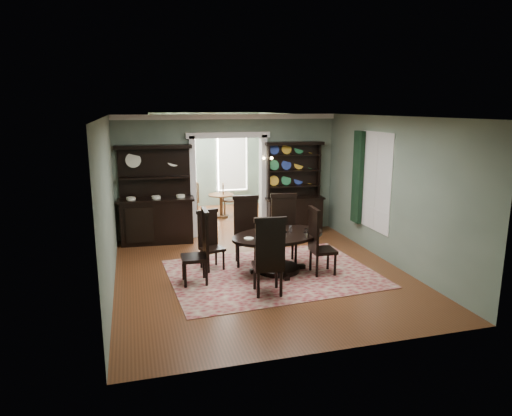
% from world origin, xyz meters
% --- Properties ---
extents(room, '(5.51, 6.01, 3.01)m').
position_xyz_m(room, '(0.00, 0.04, 1.58)').
color(room, brown).
rests_on(room, ground).
extents(parlor, '(3.51, 3.50, 3.01)m').
position_xyz_m(parlor, '(0.00, 5.53, 1.52)').
color(parlor, brown).
rests_on(parlor, ground).
extents(doorway_trim, '(2.08, 0.25, 2.57)m').
position_xyz_m(doorway_trim, '(0.00, 3.00, 1.62)').
color(doorway_trim, silver).
rests_on(doorway_trim, floor).
extents(right_window, '(0.15, 1.47, 2.12)m').
position_xyz_m(right_window, '(2.69, 0.93, 1.60)').
color(right_window, white).
rests_on(right_window, wall_right).
extents(wall_sconce, '(0.27, 0.21, 0.21)m').
position_xyz_m(wall_sconce, '(0.95, 2.85, 1.89)').
color(wall_sconce, gold).
rests_on(wall_sconce, back_wall_right).
extents(rug, '(4.05, 3.11, 0.01)m').
position_xyz_m(rug, '(0.20, -0.05, 0.01)').
color(rug, maroon).
rests_on(rug, floor).
extents(dining_table, '(2.18, 2.18, 0.76)m').
position_xyz_m(dining_table, '(0.35, 0.06, 0.53)').
color(dining_table, black).
rests_on(dining_table, rug).
extents(centerpiece, '(1.42, 0.91, 0.23)m').
position_xyz_m(centerpiece, '(0.37, 0.03, 0.83)').
color(centerpiece, silver).
rests_on(centerpiece, dining_table).
extents(chair_far_left, '(0.54, 0.52, 1.19)m').
position_xyz_m(chair_far_left, '(-0.90, 0.62, 0.62)').
color(chair_far_left, black).
rests_on(chair_far_left, rug).
extents(chair_far_mid, '(0.59, 0.56, 1.41)m').
position_xyz_m(chair_far_mid, '(-0.12, 0.73, 0.74)').
color(chair_far_mid, black).
rests_on(chair_far_mid, rug).
extents(chair_far_right, '(0.61, 0.59, 1.43)m').
position_xyz_m(chair_far_right, '(0.66, 0.60, 0.75)').
color(chair_far_right, black).
rests_on(chair_far_right, rug).
extents(chair_end_left, '(0.50, 0.53, 1.38)m').
position_xyz_m(chair_end_left, '(-1.19, -0.13, 0.73)').
color(chair_end_left, black).
rests_on(chair_end_left, rug).
extents(chair_end_right, '(0.48, 0.51, 1.32)m').
position_xyz_m(chair_end_right, '(1.04, -0.28, 0.69)').
color(chair_end_right, black).
rests_on(chair_end_right, rug).
extents(chair_near, '(0.57, 0.55, 1.42)m').
position_xyz_m(chair_near, '(-0.17, -1.05, 0.74)').
color(chair_near, black).
rests_on(chair_near, rug).
extents(sideboard, '(1.80, 0.74, 2.32)m').
position_xyz_m(sideboard, '(-1.81, 2.73, 0.81)').
color(sideboard, black).
rests_on(sideboard, floor).
extents(welsh_dresser, '(1.52, 0.64, 2.32)m').
position_xyz_m(welsh_dresser, '(1.65, 2.75, 0.84)').
color(welsh_dresser, black).
rests_on(welsh_dresser, floor).
extents(parlor_table, '(0.74, 0.74, 0.68)m').
position_xyz_m(parlor_table, '(0.15, 4.81, 0.45)').
color(parlor_table, '#573219').
rests_on(parlor_table, parlor_floor).
extents(parlor_chair_left, '(0.45, 0.45, 1.06)m').
position_xyz_m(parlor_chair_left, '(-0.67, 4.80, 0.57)').
color(parlor_chair_left, '#573219').
rests_on(parlor_chair_left, parlor_floor).
extents(parlor_chair_right, '(0.43, 0.42, 0.97)m').
position_xyz_m(parlor_chair_right, '(0.35, 4.91, 0.52)').
color(parlor_chair_right, '#573219').
rests_on(parlor_chair_right, parlor_floor).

